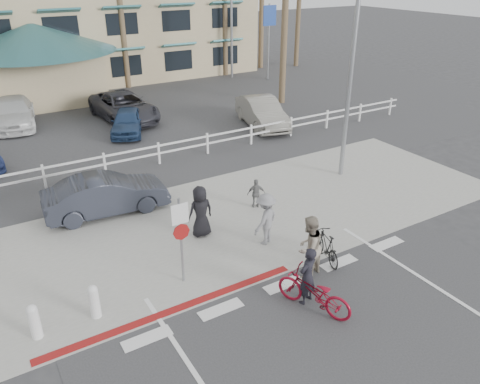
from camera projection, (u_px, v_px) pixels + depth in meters
ground at (297, 297)px, 12.47m from camera, size 140.00×140.00×0.00m
bike_path at (350, 343)px, 10.93m from camera, size 12.00×16.00×0.01m
sidewalk_plaza at (217, 224)px, 15.92m from camera, size 22.00×7.00×0.01m
cross_street at (169, 182)px, 18.99m from camera, size 40.00×5.00×0.01m
parking_lot at (102, 121)px, 26.29m from camera, size 50.00×16.00×0.01m
curb_red at (175, 309)px, 11.99m from camera, size 7.00×0.25×0.02m
rail_fence at (161, 153)px, 20.54m from camera, size 29.40×0.16×1.00m
sign_post at (181, 237)px, 12.45m from camera, size 0.50×0.10×2.90m
bollard_0 at (94, 301)px, 11.56m from camera, size 0.26×0.26×0.95m
bollard_1 at (34, 322)px, 10.91m from camera, size 0.26×0.26×0.95m
streetlight_0 at (352, 66)px, 17.73m from camera, size 0.60×2.00×9.00m
streetlight_1 at (231, 12)px, 34.39m from camera, size 0.60×2.00×9.50m
info_sign at (268, 41)px, 34.64m from camera, size 1.20×0.16×5.60m
bike_red at (314, 293)px, 11.77m from camera, size 1.47×2.18×1.08m
rider_red at (307, 276)px, 11.94m from camera, size 0.69×0.56×1.63m
bike_black at (327, 246)px, 13.82m from camera, size 0.85×1.63×0.94m
rider_black at (309, 247)px, 12.92m from camera, size 1.10×0.98×1.88m
pedestrian_a at (266, 219)px, 14.50m from camera, size 1.27×1.06×1.71m
pedestrian_child at (256, 193)px, 16.81m from camera, size 0.70×0.50×1.10m
pedestrian_b at (201, 211)px, 14.93m from camera, size 0.84×0.55×1.73m
car_white_sedan at (106, 195)px, 16.39m from camera, size 4.36×1.80×1.40m
lot_car_2 at (127, 121)px, 24.21m from camera, size 2.93×4.01×1.27m
lot_car_3 at (262, 112)px, 25.20m from camera, size 2.69×4.93×1.54m
lot_car_4 at (14, 113)px, 25.31m from camera, size 2.73×5.25×1.45m
lot_car_5 at (124, 107)px, 26.24m from camera, size 2.86×5.62×1.52m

